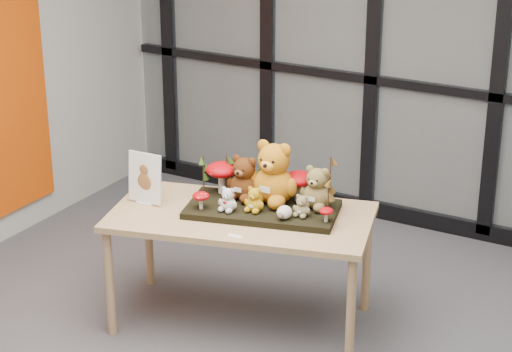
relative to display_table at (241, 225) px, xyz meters
The scene contains 22 objects.
room_shell 1.32m from the display_table, 53.95° to the right, with size 5.00×5.00×5.00m.
glass_partition 2.05m from the display_table, 75.65° to the left, with size 4.90×0.06×2.78m.
display_table is the anchor object (origin of this frame).
diorama_tray 0.15m from the display_table, 41.89° to the left, with size 0.85×0.42×0.04m, color black.
bear_pooh_yellow 0.37m from the display_table, 57.41° to the left, with size 0.31×0.28×0.40m, color #BD7213, non-canonical shape.
bear_brown_medium 0.29m from the display_table, 112.64° to the left, with size 0.22×0.20×0.29m, color #49230B, non-canonical shape.
bear_tan_back 0.49m from the display_table, 31.39° to the left, with size 0.21×0.19×0.27m, color olive, non-canonical shape.
bear_small_yellow 0.20m from the display_table, ahead, with size 0.12×0.11×0.16m, color #BB8C10, non-canonical shape.
bear_white_bow 0.20m from the display_table, 125.24° to the right, with size 0.12×0.11×0.15m, color silver, non-canonical shape.
bear_beige_small 0.40m from the display_table, 11.53° to the left, with size 0.11×0.10×0.14m, color olive, non-canonical shape.
plush_cream_hedgehog 0.32m from the display_table, ahead, with size 0.06×0.06×0.08m, color #EFE7CF, non-canonical shape.
mushroom_back_left 0.33m from the display_table, 145.85° to the left, with size 0.19×0.19×0.21m, color #980409, non-canonical shape.
mushroom_back_right 0.40m from the display_table, 48.24° to the left, with size 0.17×0.17×0.19m, color #980409, non-canonical shape.
mushroom_front_left 0.28m from the display_table, 149.66° to the right, with size 0.10×0.10×0.11m, color #980409, non-canonical shape.
mushroom_front_right 0.52m from the display_table, ahead, with size 0.08×0.08×0.09m, color #980409, non-canonical shape.
sprig_green_far_left 0.39m from the display_table, 163.80° to the left, with size 0.05×0.05×0.23m, color #19310B, non-canonical shape.
sprig_green_mid_left 0.34m from the display_table, 139.15° to the left, with size 0.05×0.05×0.23m, color #19310B, non-canonical shape.
sprig_dry_far_right 0.56m from the display_table, 32.42° to the left, with size 0.05×0.05×0.30m, color brown, non-canonical shape.
sprig_dry_mid_right 0.54m from the display_table, 19.63° to the left, with size 0.05×0.05×0.22m, color brown, non-canonical shape.
sprig_green_centre 0.31m from the display_table, 90.00° to the left, with size 0.05×0.05×0.20m, color #19310B, non-canonical shape.
sign_holder 0.62m from the display_table, 166.36° to the right, with size 0.22×0.06×0.31m.
label_card 0.31m from the display_table, 65.79° to the right, with size 0.08×0.03×0.00m, color white.
Camera 1 is at (1.97, -3.51, 2.80)m, focal length 65.00 mm.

